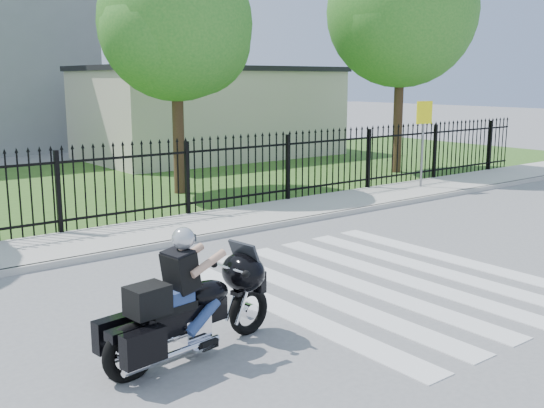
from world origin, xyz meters
TOP-DOWN VIEW (x-y plane):
  - ground at (0.00, 0.00)m, footprint 120.00×120.00m
  - crosswalk at (0.00, 0.00)m, footprint 5.00×5.50m
  - sidewalk at (0.00, 5.00)m, footprint 40.00×2.00m
  - curb at (0.00, 4.00)m, footprint 40.00×0.12m
  - grass_strip at (0.00, 12.00)m, footprint 40.00×12.00m
  - iron_fence at (0.00, 6.00)m, footprint 26.00×0.04m
  - tree_mid at (1.50, 9.00)m, footprint 4.20×4.20m
  - tree_right at (9.50, 8.00)m, footprint 5.00×5.00m
  - building_low at (7.00, 16.00)m, footprint 10.00×6.00m
  - building_low_roof at (7.00, 16.00)m, footprint 10.20×6.20m
  - motorcycle_rider at (-3.84, -0.55)m, footprint 2.41×0.96m
  - traffic_sign at (7.29, 5.11)m, footprint 0.53×0.15m

SIDE VIEW (x-z plane):
  - ground at x=0.00m, z-range 0.00..0.00m
  - crosswalk at x=0.00m, z-range 0.00..0.01m
  - grass_strip at x=0.00m, z-range 0.00..0.02m
  - sidewalk at x=0.00m, z-range 0.00..0.12m
  - curb at x=0.00m, z-range 0.00..0.12m
  - motorcycle_rider at x=-3.84m, z-range -0.14..1.45m
  - iron_fence at x=0.00m, z-range 0.00..1.80m
  - building_low at x=7.00m, z-range 0.00..3.50m
  - traffic_sign at x=7.29m, z-range 0.65..3.11m
  - building_low_roof at x=7.00m, z-range 3.50..3.70m
  - tree_mid at x=1.50m, z-range 1.28..8.06m
  - tree_right at x=9.50m, z-range 1.44..9.34m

